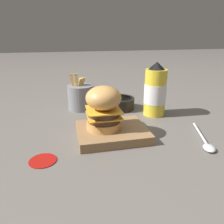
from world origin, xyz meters
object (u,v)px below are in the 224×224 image
Objects in this scene: burger at (104,107)px; fries_basket at (81,97)px; spoon at (206,143)px; ketchup_bottle at (155,91)px; serving_board at (112,132)px; side_bowl at (119,103)px.

fries_basket is (-0.04, 0.26, -0.04)m from burger.
fries_basket reaches higher than spoon.
fries_basket is 0.81× the size of spoon.
serving_board is at bearing -143.44° from ketchup_bottle.
ketchup_bottle is 0.15m from side_bowl.
side_bowl is at bearing 64.87° from burger.
serving_board is 0.08m from burger.
serving_board is 1.71× the size of side_bowl.
spoon is at bearing -79.58° from ketchup_bottle.
burger is at bearing 162.24° from serving_board.
burger reaches higher than fries_basket.
fries_basket is at bearing -122.41° from spoon.
serving_board is 1.61× the size of burger.
ketchup_bottle is 1.09× the size of spoon.
spoon is (0.30, -0.38, -0.04)m from fries_basket.
burger is 0.70× the size of spoon.
ketchup_bottle is (0.21, 0.13, -0.00)m from burger.
serving_board reaches higher than spoon.
fries_basket is 0.15m from side_bowl.
burger is (-0.02, 0.01, 0.08)m from serving_board.
burger reaches higher than serving_board.
spoon is (0.15, -0.34, -0.02)m from side_bowl.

